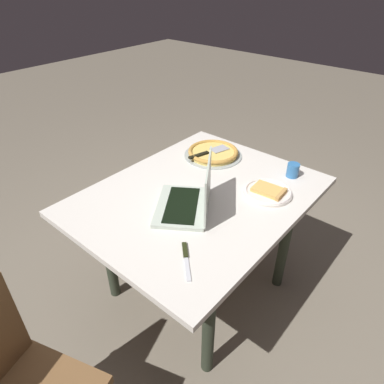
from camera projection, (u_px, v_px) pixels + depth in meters
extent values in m
plane|color=#716757|center=(197.00, 287.00, 2.18)|extent=(12.00, 12.00, 0.00)
cube|color=silver|center=(199.00, 196.00, 1.79)|extent=(1.24, 0.97, 0.03)
cylinder|color=#2E3527|center=(191.00, 197.00, 2.41)|extent=(0.06, 0.06, 0.69)
cylinder|color=#2E3527|center=(108.00, 252.00, 1.96)|extent=(0.06, 0.06, 0.69)
cylinder|color=#2E3527|center=(285.00, 242.00, 2.02)|extent=(0.06, 0.06, 0.69)
cylinder|color=#2E3527|center=(209.00, 325.00, 1.56)|extent=(0.06, 0.06, 0.69)
cube|color=#B7C3B3|center=(182.00, 206.00, 1.67)|extent=(0.42, 0.39, 0.02)
cube|color=black|center=(182.00, 205.00, 1.66)|extent=(0.33, 0.29, 0.00)
cube|color=#B7C3B3|center=(208.00, 186.00, 1.59)|extent=(0.29, 0.20, 0.24)
cube|color=#86ADEE|center=(207.00, 186.00, 1.59)|extent=(0.26, 0.18, 0.21)
cylinder|color=silver|center=(268.00, 193.00, 1.77)|extent=(0.25, 0.25, 0.01)
torus|color=white|center=(268.00, 191.00, 1.77)|extent=(0.24, 0.24, 0.01)
cube|color=#DBAB55|center=(268.00, 190.00, 1.76)|extent=(0.12, 0.16, 0.02)
cube|color=tan|center=(281.00, 195.00, 1.73)|extent=(0.11, 0.03, 0.03)
cylinder|color=#9AA4A2|center=(213.00, 155.00, 2.12)|extent=(0.36, 0.36, 0.01)
cylinder|color=#DFBF5D|center=(213.00, 153.00, 2.12)|extent=(0.30, 0.30, 0.02)
torus|color=#BE8A3D|center=(213.00, 151.00, 2.11)|extent=(0.31, 0.31, 0.02)
cube|color=#AEADB8|center=(219.00, 149.00, 2.13)|extent=(0.12, 0.10, 0.00)
cube|color=black|center=(199.00, 155.00, 2.06)|extent=(0.14, 0.06, 0.01)
cube|color=silver|center=(187.00, 266.00, 1.35)|extent=(0.12, 0.13, 0.00)
cube|color=black|center=(185.00, 250.00, 1.42)|extent=(0.07, 0.08, 0.01)
cylinder|color=#3370B0|center=(293.00, 170.00, 1.90)|extent=(0.07, 0.07, 0.08)
cylinder|color=#45221C|center=(293.00, 167.00, 1.89)|extent=(0.06, 0.06, 0.00)
cylinder|color=brown|center=(43.00, 376.00, 1.51)|extent=(0.03, 0.03, 0.41)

